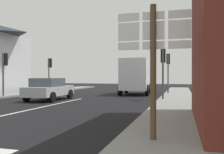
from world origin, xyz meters
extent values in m
plane|color=black|center=(0.00, 10.00, 0.00)|extent=(80.00, 80.00, 0.00)
cube|color=gray|center=(6.54, 8.00, 0.07)|extent=(2.26, 44.00, 0.14)
cube|color=silver|center=(0.00, 6.00, 0.01)|extent=(0.16, 12.00, 0.01)
cube|color=silver|center=(-12.78, 19.12, 0.35)|extent=(5.29, 1.20, 0.70)
cube|color=#B7BABF|center=(-1.61, 10.48, 0.62)|extent=(1.91, 4.27, 0.60)
cube|color=#47515B|center=(-1.60, 10.23, 1.19)|extent=(1.63, 2.16, 0.55)
cylinder|color=black|center=(-2.54, 11.79, 0.32)|extent=(0.25, 0.65, 0.64)
cylinder|color=black|center=(-0.79, 11.86, 0.32)|extent=(0.25, 0.65, 0.64)
cylinder|color=black|center=(-2.43, 9.09, 0.32)|extent=(0.25, 0.65, 0.64)
cylinder|color=black|center=(-0.68, 9.16, 0.32)|extent=(0.25, 0.65, 0.64)
cube|color=silver|center=(3.00, 16.67, 1.75)|extent=(2.43, 3.83, 2.60)
cube|color=silver|center=(2.84, 19.16, 1.45)|extent=(2.17, 1.43, 2.00)
cube|color=#47515B|center=(2.83, 19.21, 2.25)|extent=(1.76, 0.21, 0.70)
cylinder|color=black|center=(1.74, 19.04, 0.45)|extent=(0.34, 0.92, 0.90)
cylinder|color=black|center=(3.94, 19.18, 0.45)|extent=(0.34, 0.92, 0.90)
cylinder|color=black|center=(1.96, 15.65, 0.45)|extent=(0.34, 0.92, 0.90)
cylinder|color=black|center=(4.16, 15.79, 0.45)|extent=(0.34, 0.92, 0.90)
cylinder|color=brown|center=(6.27, 1.26, 1.60)|extent=(0.14, 0.14, 3.20)
cube|color=white|center=(5.69, 1.31, 2.96)|extent=(0.50, 0.03, 0.18)
cube|color=black|center=(5.69, 1.33, 2.96)|extent=(0.43, 0.01, 0.13)
cube|color=white|center=(5.69, 1.31, 2.62)|extent=(0.50, 0.03, 0.42)
cube|color=black|center=(5.69, 1.33, 2.62)|extent=(0.43, 0.01, 0.32)
cube|color=white|center=(5.69, 1.31, 2.28)|extent=(0.50, 0.03, 0.18)
cube|color=black|center=(5.69, 1.33, 2.28)|extent=(0.43, 0.01, 0.13)
cube|color=white|center=(6.27, 1.31, 2.96)|extent=(0.50, 0.03, 0.18)
cube|color=black|center=(6.27, 1.33, 2.96)|extent=(0.43, 0.01, 0.13)
cube|color=white|center=(6.27, 1.31, 2.62)|extent=(0.50, 0.03, 0.42)
cube|color=black|center=(6.27, 1.33, 2.62)|extent=(0.43, 0.01, 0.32)
cube|color=white|center=(6.27, 1.31, 2.28)|extent=(0.50, 0.03, 0.18)
cube|color=black|center=(6.27, 1.33, 2.28)|extent=(0.43, 0.01, 0.13)
cube|color=white|center=(6.85, 1.31, 2.96)|extent=(0.50, 0.03, 0.18)
cube|color=black|center=(6.85, 1.33, 2.96)|extent=(0.43, 0.01, 0.13)
cube|color=white|center=(6.85, 1.31, 2.62)|extent=(0.50, 0.03, 0.42)
cube|color=black|center=(6.85, 1.33, 2.62)|extent=(0.43, 0.01, 0.32)
cube|color=white|center=(6.85, 1.31, 2.28)|extent=(0.50, 0.03, 0.18)
cube|color=black|center=(6.85, 1.33, 2.28)|extent=(0.43, 0.01, 0.13)
cylinder|color=#47474C|center=(-5.71, 17.52, 1.68)|extent=(0.12, 0.12, 3.37)
cube|color=black|center=(-5.71, 17.72, 2.92)|extent=(0.30, 0.28, 0.90)
sphere|color=#360303|center=(-5.71, 17.86, 3.19)|extent=(0.18, 0.18, 0.18)
sphere|color=#3C2303|center=(-5.71, 17.86, 2.91)|extent=(0.18, 0.18, 0.18)
sphere|color=#0CA526|center=(-5.71, 17.86, 2.63)|extent=(0.18, 0.18, 0.18)
cylinder|color=#47474C|center=(-5.71, 11.01, 1.65)|extent=(0.12, 0.12, 3.29)
cube|color=black|center=(-5.71, 11.21, 2.84)|extent=(0.30, 0.28, 0.90)
sphere|color=#360303|center=(-5.71, 11.35, 3.11)|extent=(0.18, 0.18, 0.18)
sphere|color=#3C2303|center=(-5.71, 11.35, 2.83)|extent=(0.18, 0.18, 0.18)
sphere|color=#0CA526|center=(-5.71, 11.35, 2.55)|extent=(0.18, 0.18, 0.18)
cylinder|color=#47474C|center=(5.71, 11.85, 1.69)|extent=(0.12, 0.12, 3.37)
cube|color=black|center=(5.71, 12.05, 2.92)|extent=(0.30, 0.28, 0.90)
sphere|color=#360303|center=(5.71, 12.19, 3.19)|extent=(0.18, 0.18, 0.18)
sphere|color=#3C2303|center=(5.71, 12.19, 2.91)|extent=(0.18, 0.18, 0.18)
sphere|color=#0CA526|center=(5.71, 12.19, 2.63)|extent=(0.18, 0.18, 0.18)
cylinder|color=#47474C|center=(5.71, 17.91, 1.79)|extent=(0.12, 0.12, 3.58)
cube|color=black|center=(5.71, 18.11, 3.13)|extent=(0.30, 0.28, 0.90)
sphere|color=#360303|center=(5.71, 18.25, 3.40)|extent=(0.18, 0.18, 0.18)
sphere|color=#3C2303|center=(5.71, 18.25, 3.12)|extent=(0.18, 0.18, 0.18)
sphere|color=#0CA526|center=(5.71, 18.25, 2.84)|extent=(0.18, 0.18, 0.18)
camera|label=1|loc=(6.91, -4.46, 1.56)|focal=40.19mm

